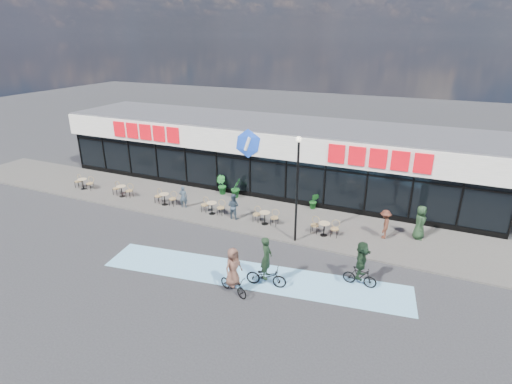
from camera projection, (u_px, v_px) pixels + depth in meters
ground at (195, 244)px, 20.90m from camera, size 120.00×120.00×0.00m
sidewalk at (233, 211)px, 24.71m from camera, size 44.00×5.00×0.10m
bike_lane at (252, 276)px, 18.12m from camera, size 14.17×4.13×0.01m
building at (267, 153)px, 28.49m from camera, size 30.60×6.57×4.75m
lamp_post at (297, 182)px, 19.83m from camera, size 0.28×0.28×5.59m
bistro_set_0 at (84, 182)px, 27.99m from camera, size 1.54×0.62×0.90m
bistro_set_1 at (122, 190)px, 26.68m from camera, size 1.54×0.62×0.90m
bistro_set_2 at (165, 197)px, 25.38m from camera, size 1.54×0.62×0.90m
bistro_set_3 at (213, 206)px, 24.08m from camera, size 1.54×0.62×0.90m
bistro_set_4 at (265, 216)px, 22.78m from camera, size 1.54×0.62×0.90m
bistro_set_5 at (325, 227)px, 21.47m from camera, size 1.54×0.62×0.90m
potted_plant_left at (221, 185)px, 27.00m from camera, size 0.82×0.73×1.27m
potted_plant_mid at (236, 188)px, 26.42m from camera, size 0.76×0.86×1.33m
potted_plant_right at (314, 201)px, 24.68m from camera, size 0.61×0.51×1.05m
patron_left at (183, 197)px, 24.85m from camera, size 0.60×0.50×1.40m
patron_right at (233, 206)px, 23.32m from camera, size 0.78×0.62×1.54m
pedestrian_a at (385, 224)px, 21.03m from camera, size 0.64×1.06×1.59m
pedestrian_b at (420, 222)px, 20.93m from camera, size 0.64×0.94×1.86m
cyclist_a at (266, 270)px, 17.12m from camera, size 1.85×0.88×2.34m
cyclist_b at (361, 265)px, 17.05m from camera, size 1.49×1.58×2.13m
cyclist_c at (233, 276)px, 16.57m from camera, size 1.66×1.07×2.15m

